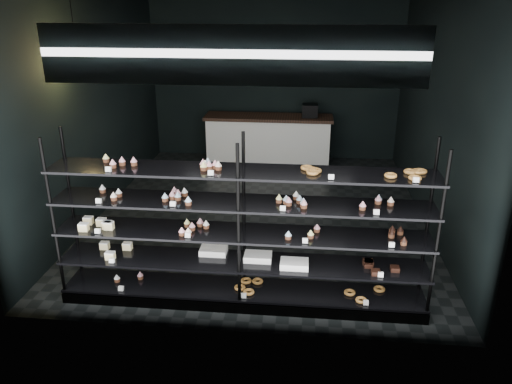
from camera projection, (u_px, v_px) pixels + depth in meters
room at (261, 113)px, 7.31m from camera, size 5.01×6.01×3.20m
display_shelf at (239, 251)px, 5.41m from camera, size 4.00×0.50×1.91m
signage at (230, 55)px, 4.18m from camera, size 3.30×0.05×0.50m
pendant_lamp at (78, 61)px, 6.20m from camera, size 0.33×0.33×0.90m
service_counter at (269, 139)px, 10.03m from camera, size 2.53×0.65×1.23m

